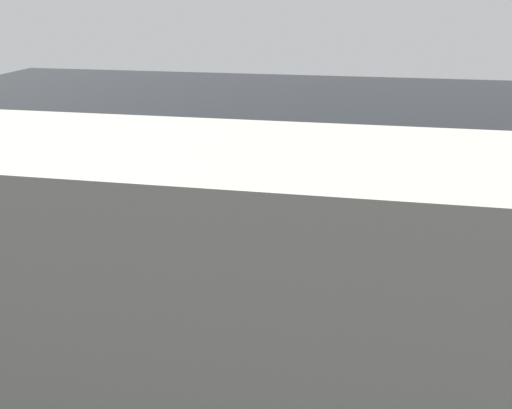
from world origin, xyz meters
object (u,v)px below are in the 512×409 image
at_px(fire_hydrant, 196,239).
at_px(sign_post, 137,206).
at_px(moving_hatchback, 340,185).
at_px(pedestrian, 169,231).

relative_size(fire_hydrant, sign_post, 0.33).
xyz_separation_m(moving_hatchback, fire_hydrant, (3.72, 3.18, -0.63)).
bearing_deg(moving_hatchback, sign_post, 38.43).
xyz_separation_m(moving_hatchback, sign_post, (4.97, 3.94, 0.55)).
bearing_deg(pedestrian, sign_post, 41.56).
height_order(moving_hatchback, pedestrian, moving_hatchback).
bearing_deg(pedestrian, fire_hydrant, -159.97).
height_order(moving_hatchback, sign_post, sign_post).
height_order(pedestrian, sign_post, sign_post).
relative_size(fire_hydrant, pedestrian, 0.66).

